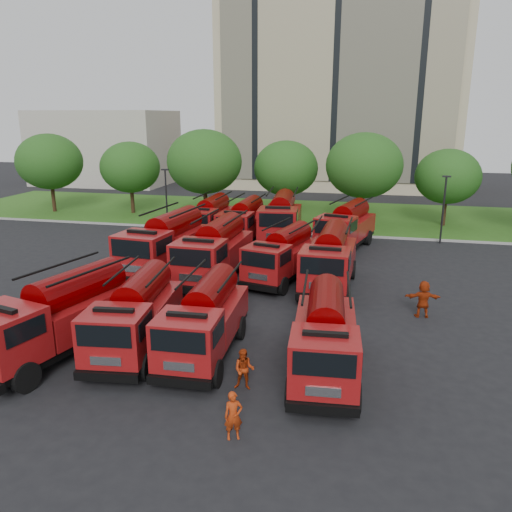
{
  "coord_description": "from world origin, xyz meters",
  "views": [
    {
      "loc": [
        6.34,
        -21.63,
        9.34
      ],
      "look_at": [
        0.53,
        4.45,
        1.8
      ],
      "focal_mm": 35.0,
      "sensor_mm": 36.0,
      "label": 1
    }
  ],
  "objects_px": {
    "fire_truck_1": "(136,315)",
    "fire_truck_2": "(205,319)",
    "fire_truck_11": "(346,226)",
    "fire_truck_7": "(330,259)",
    "fire_truck_10": "(281,218)",
    "fire_truck_9": "(244,222)",
    "fire_truck_4": "(166,244)",
    "fire_truck_6": "(282,255)",
    "firefighter_3": "(337,351)",
    "fire_truck_3": "(325,336)",
    "firefighter_4": "(100,309)",
    "fire_truck_8": "(209,218)",
    "firefighter_1": "(244,389)",
    "firefighter_2": "(352,366)",
    "firefighter_0": "(234,438)",
    "firefighter_5": "(421,317)",
    "fire_truck_0": "(58,316)",
    "fire_truck_5": "(215,251)"
  },
  "relations": [
    {
      "from": "fire_truck_8",
      "to": "fire_truck_11",
      "type": "height_order",
      "value": "fire_truck_11"
    },
    {
      "from": "fire_truck_4",
      "to": "firefighter_3",
      "type": "distance_m",
      "value": 14.08
    },
    {
      "from": "fire_truck_1",
      "to": "firefighter_0",
      "type": "bearing_deg",
      "value": -48.86
    },
    {
      "from": "fire_truck_2",
      "to": "fire_truck_6",
      "type": "distance_m",
      "value": 10.19
    },
    {
      "from": "fire_truck_5",
      "to": "fire_truck_7",
      "type": "relative_size",
      "value": 1.05
    },
    {
      "from": "fire_truck_7",
      "to": "firefighter_4",
      "type": "bearing_deg",
      "value": -150.09
    },
    {
      "from": "fire_truck_8",
      "to": "fire_truck_7",
      "type": "bearing_deg",
      "value": -43.01
    },
    {
      "from": "fire_truck_3",
      "to": "fire_truck_10",
      "type": "bearing_deg",
      "value": 100.17
    },
    {
      "from": "fire_truck_2",
      "to": "fire_truck_4",
      "type": "relative_size",
      "value": 0.81
    },
    {
      "from": "fire_truck_7",
      "to": "firefighter_2",
      "type": "xyz_separation_m",
      "value": [
        1.62,
        -9.16,
        -1.66
      ]
    },
    {
      "from": "fire_truck_5",
      "to": "fire_truck_1",
      "type": "bearing_deg",
      "value": -90.34
    },
    {
      "from": "firefighter_0",
      "to": "firefighter_2",
      "type": "relative_size",
      "value": 1.01
    },
    {
      "from": "firefighter_0",
      "to": "fire_truck_7",
      "type": "bearing_deg",
      "value": 58.27
    },
    {
      "from": "fire_truck_1",
      "to": "fire_truck_11",
      "type": "height_order",
      "value": "fire_truck_11"
    },
    {
      "from": "fire_truck_3",
      "to": "fire_truck_6",
      "type": "distance_m",
      "value": 11.17
    },
    {
      "from": "fire_truck_3",
      "to": "fire_truck_11",
      "type": "xyz_separation_m",
      "value": [
        -0.11,
        18.67,
        0.14
      ]
    },
    {
      "from": "firefighter_4",
      "to": "fire_truck_8",
      "type": "bearing_deg",
      "value": -57.59
    },
    {
      "from": "firefighter_4",
      "to": "fire_truck_5",
      "type": "bearing_deg",
      "value": -91.51
    },
    {
      "from": "fire_truck_10",
      "to": "firefighter_4",
      "type": "bearing_deg",
      "value": -117.19
    },
    {
      "from": "fire_truck_0",
      "to": "firefighter_3",
      "type": "relative_size",
      "value": 3.99
    },
    {
      "from": "fire_truck_5",
      "to": "fire_truck_11",
      "type": "bearing_deg",
      "value": 53.6
    },
    {
      "from": "firefighter_1",
      "to": "fire_truck_8",
      "type": "bearing_deg",
      "value": 106.3
    },
    {
      "from": "fire_truck_5",
      "to": "fire_truck_2",
      "type": "bearing_deg",
      "value": -72.86
    },
    {
      "from": "fire_truck_6",
      "to": "fire_truck_10",
      "type": "xyz_separation_m",
      "value": [
        -1.65,
        9.06,
        0.3
      ]
    },
    {
      "from": "fire_truck_8",
      "to": "firefighter_1",
      "type": "bearing_deg",
      "value": -68.72
    },
    {
      "from": "fire_truck_6",
      "to": "firefighter_3",
      "type": "bearing_deg",
      "value": -52.66
    },
    {
      "from": "fire_truck_8",
      "to": "fire_truck_11",
      "type": "distance_m",
      "value": 10.6
    },
    {
      "from": "fire_truck_10",
      "to": "firefighter_3",
      "type": "bearing_deg",
      "value": -77.55
    },
    {
      "from": "firefighter_2",
      "to": "firefighter_3",
      "type": "bearing_deg",
      "value": 11.44
    },
    {
      "from": "fire_truck_0",
      "to": "fire_truck_2",
      "type": "xyz_separation_m",
      "value": [
        5.72,
        1.3,
        -0.15
      ]
    },
    {
      "from": "fire_truck_2",
      "to": "firefighter_5",
      "type": "relative_size",
      "value": 3.67
    },
    {
      "from": "fire_truck_0",
      "to": "fire_truck_9",
      "type": "relative_size",
      "value": 1.07
    },
    {
      "from": "fire_truck_5",
      "to": "fire_truck_4",
      "type": "bearing_deg",
      "value": 169.25
    },
    {
      "from": "firefighter_3",
      "to": "fire_truck_6",
      "type": "bearing_deg",
      "value": -100.01
    },
    {
      "from": "fire_truck_10",
      "to": "firefighter_1",
      "type": "distance_m",
      "value": 21.63
    },
    {
      "from": "fire_truck_8",
      "to": "fire_truck_6",
      "type": "bearing_deg",
      "value": -50.01
    },
    {
      "from": "fire_truck_7",
      "to": "firefighter_3",
      "type": "xyz_separation_m",
      "value": [
        1.0,
        -7.99,
        -1.66
      ]
    },
    {
      "from": "fire_truck_4",
      "to": "firefighter_1",
      "type": "bearing_deg",
      "value": -51.1
    },
    {
      "from": "firefighter_2",
      "to": "firefighter_5",
      "type": "xyz_separation_m",
      "value": [
        3.11,
        5.76,
        0.0
      ]
    },
    {
      "from": "firefighter_2",
      "to": "fire_truck_6",
      "type": "bearing_deg",
      "value": 7.37
    },
    {
      "from": "fire_truck_1",
      "to": "fire_truck_2",
      "type": "xyz_separation_m",
      "value": [
        2.88,
        0.19,
        -0.02
      ]
    },
    {
      "from": "fire_truck_1",
      "to": "fire_truck_5",
      "type": "bearing_deg",
      "value": 80.58
    },
    {
      "from": "fire_truck_10",
      "to": "fire_truck_6",
      "type": "bearing_deg",
      "value": -84.23
    },
    {
      "from": "fire_truck_9",
      "to": "firefighter_2",
      "type": "distance_m",
      "value": 20.21
    },
    {
      "from": "fire_truck_10",
      "to": "firefighter_1",
      "type": "xyz_separation_m",
      "value": [
        2.4,
        -21.42,
        -1.82
      ]
    },
    {
      "from": "fire_truck_4",
      "to": "firefighter_5",
      "type": "distance_m",
      "value": 15.36
    },
    {
      "from": "fire_truck_2",
      "to": "fire_truck_10",
      "type": "height_order",
      "value": "fire_truck_10"
    },
    {
      "from": "fire_truck_11",
      "to": "fire_truck_7",
      "type": "bearing_deg",
      "value": -78.42
    },
    {
      "from": "fire_truck_10",
      "to": "fire_truck_9",
      "type": "bearing_deg",
      "value": -168.25
    },
    {
      "from": "fire_truck_3",
      "to": "fire_truck_4",
      "type": "height_order",
      "value": "fire_truck_4"
    }
  ]
}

